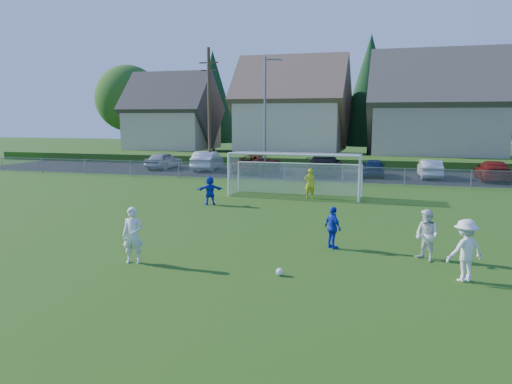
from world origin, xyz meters
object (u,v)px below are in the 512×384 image
at_px(car_e, 374,167).
at_px(car_g, 493,171).
at_px(soccer_ball, 280,272).
at_px(soccer_goal, 296,168).
at_px(car_a, 164,160).
at_px(player_blue_b, 210,190).
at_px(car_c, 258,164).
at_px(car_f, 430,169).
at_px(player_white_c, 465,250).
at_px(car_d, 325,165).
at_px(car_b, 207,161).
at_px(player_white_a, 133,235).
at_px(goalkeeper, 310,183).
at_px(player_blue_a, 333,228).
at_px(player_white_b, 427,235).

relative_size(car_e, car_g, 0.82).
height_order(soccer_ball, soccer_goal, soccer_goal).
bearing_deg(car_a, player_blue_b, 128.02).
relative_size(car_c, car_f, 1.30).
xyz_separation_m(soccer_ball, car_c, (-7.84, 25.06, 0.64)).
bearing_deg(player_white_c, car_d, -106.20).
distance_m(car_d, car_g, 11.94).
bearing_deg(car_b, car_a, -7.45).
distance_m(soccer_ball, player_white_a, 4.71).
distance_m(car_b, car_f, 17.86).
xyz_separation_m(player_white_c, car_g, (4.51, 24.04, -0.16)).
bearing_deg(soccer_ball, car_a, 122.56).
bearing_deg(car_e, car_g, 176.60).
bearing_deg(car_b, soccer_goal, 122.96).
xyz_separation_m(player_white_c, car_d, (-7.42, 24.13, -0.05)).
bearing_deg(soccer_goal, car_a, 140.28).
xyz_separation_m(player_white_a, car_c, (-3.20, 25.08, -0.12)).
bearing_deg(soccer_ball, car_b, 115.78).
bearing_deg(soccer_goal, goalkeeper, -30.77).
bearing_deg(car_d, player_blue_a, 98.66).
bearing_deg(car_d, car_e, -177.79).
bearing_deg(player_white_a, car_f, 55.68).
xyz_separation_m(goalkeeper, car_g, (11.08, 11.29, -0.12)).
relative_size(goalkeeper, car_f, 0.40).
distance_m(car_d, soccer_goal, 10.85).
xyz_separation_m(player_white_a, player_white_c, (9.62, 1.00, -0.01)).
distance_m(car_c, car_d, 5.39).
distance_m(goalkeeper, car_f, 13.60).
height_order(player_blue_b, car_g, player_blue_b).
xyz_separation_m(player_white_a, car_a, (-11.95, 26.00, -0.14)).
distance_m(player_blue_b, car_c, 14.85).
bearing_deg(car_a, soccer_ball, 126.95).
height_order(car_b, car_g, car_b).
relative_size(player_white_c, car_b, 0.35).
bearing_deg(car_e, soccer_ball, 85.54).
height_order(car_a, car_d, car_d).
distance_m(soccer_ball, player_blue_b, 12.03).
distance_m(car_a, car_d, 14.17).
bearing_deg(car_d, soccer_goal, 89.18).
bearing_deg(car_g, car_e, -2.61).
bearing_deg(car_d, player_blue_b, 75.45).
xyz_separation_m(car_e, car_f, (4.03, 0.18, -0.00)).
bearing_deg(player_white_b, car_d, 151.15).
relative_size(car_b, car_f, 1.18).
distance_m(soccer_ball, car_b, 28.88).
bearing_deg(player_white_b, car_c, 163.01).
distance_m(player_white_b, car_c, 25.27).
bearing_deg(car_e, soccer_goal, 69.44).
bearing_deg(soccer_goal, car_e, 71.04).
distance_m(car_e, soccer_goal, 11.67).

